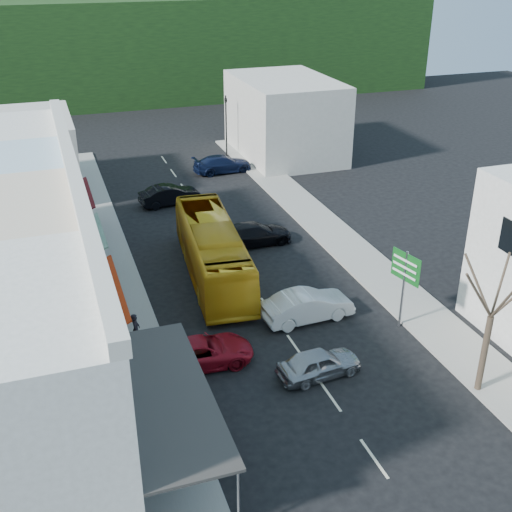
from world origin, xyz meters
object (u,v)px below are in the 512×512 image
Objects in this scene: bus at (213,252)px; car_silver at (319,363)px; pedestrian_left at (136,329)px; street_tree at (491,317)px; traffic_signal at (226,126)px; car_white at (308,307)px; car_red at (202,351)px; direction_sign at (403,290)px.

car_silver is (1.94, -11.00, -0.85)m from bus.
pedestrian_left is 16.23m from street_tree.
traffic_signal is at bearing -9.97° from pedestrian_left.
car_white is 0.96× the size of car_red.
bus is at bearing 119.55° from street_tree.
pedestrian_left is (-7.46, 5.03, 0.30)m from car_silver.
car_red is 1.08× the size of direction_sign.
street_tree is (10.97, -5.91, 3.12)m from car_red.
pedestrian_left is 31.68m from traffic_signal.
traffic_signal reaches higher than car_red.
pedestrian_left is at bearing 52.46° from traffic_signal.
bus is 2.08× the size of traffic_signal.
car_silver is 2.59× the size of pedestrian_left.
car_white is at bearing -22.47° from car_silver.
traffic_signal reaches higher than car_silver.
car_silver is at bearing -169.07° from direction_sign.
car_white is at bearing 139.82° from direction_sign.
car_red is 3.62m from pedestrian_left.
street_tree is 1.37× the size of traffic_signal.
street_tree reaches higher than car_red.
traffic_signal reaches higher than bus.
street_tree reaches higher than bus.
car_white is at bearing -69.09° from car_red.
pedestrian_left is at bearing 148.51° from street_tree.
pedestrian_left is at bearing 49.75° from car_red.
traffic_signal is (7.61, 22.81, 1.24)m from bus.
bus is 11.40m from direction_sign.
street_tree reaches higher than direction_sign.
pedestrian_left is at bearing 84.22° from car_white.
pedestrian_left is 13.42m from direction_sign.
car_silver is at bearing 67.47° from traffic_signal.
direction_sign is (5.67, 2.53, 1.43)m from car_silver.
street_tree is (4.74, -8.02, 3.12)m from car_white.
car_silver is at bearing -116.17° from car_red.
car_silver and car_white have the same top height.
car_red is at bearing 56.04° from car_silver.
street_tree is (8.11, -14.31, 2.27)m from bus.
pedestrian_left reaches higher than car_red.
traffic_signal is at bearing -11.93° from car_white.
direction_sign reaches higher than car_silver.
car_red is 0.83× the size of traffic_signal.
street_tree is at bearing -98.24° from direction_sign.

